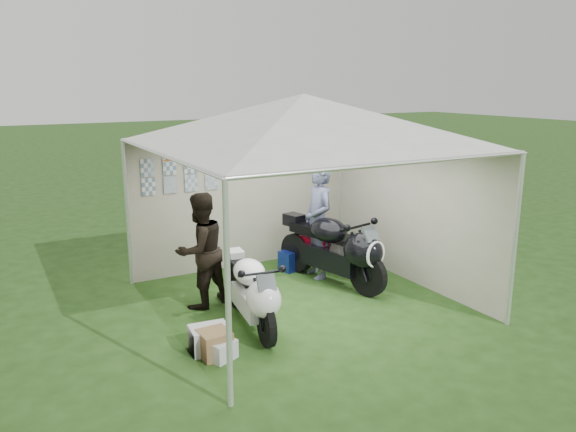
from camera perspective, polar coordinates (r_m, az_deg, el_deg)
name	(u,v)px	position (r m, az deg, el deg)	size (l,w,h in m)	color
ground	(302,302)	(8.35, 1.46, -8.71)	(80.00, 80.00, 0.00)	#1E3E12
canopy_tent	(302,125)	(7.78, 1.45, 9.21)	(5.66, 5.66, 3.00)	silver
motorcycle_white	(253,291)	(7.35, -3.61, -7.61)	(0.58, 1.86, 0.92)	black
motorcycle_black	(336,248)	(8.87, 4.95, -3.25)	(0.82, 2.19, 1.09)	black
paddock_stand	(293,260)	(9.68, 0.53, -4.46)	(0.46, 0.29, 0.34)	#1930B3
person_dark_jacket	(200,250)	(8.05, -8.89, -3.47)	(0.81, 0.63, 1.66)	black
person_blue_jacket	(318,221)	(9.15, 3.10, -0.54)	(0.69, 0.45, 1.88)	slate
equipment_box	(344,252)	(9.90, 5.74, -3.62)	(0.51, 0.41, 0.51)	black
crate_0	(210,339)	(6.95, -7.97, -12.24)	(0.46, 0.36, 0.30)	silver
crate_1	(214,344)	(6.82, -7.48, -12.73)	(0.35, 0.35, 0.31)	brown
crate_2	(221,350)	(6.76, -6.78, -13.36)	(0.31, 0.26, 0.23)	silver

